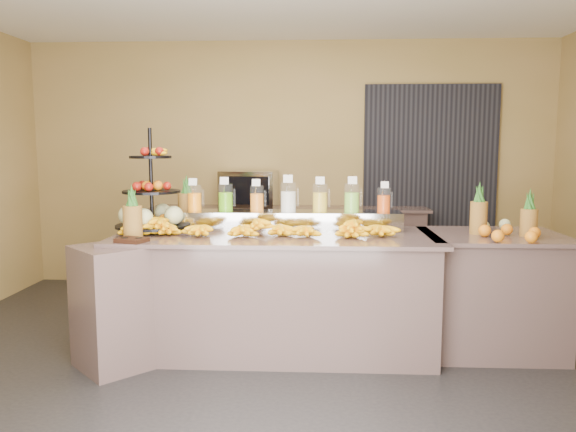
# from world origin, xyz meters

# --- Properties ---
(ground) EXTENTS (6.00, 6.00, 0.00)m
(ground) POSITION_xyz_m (0.00, 0.00, 0.00)
(ground) COLOR black
(ground) RESTS_ON ground
(room_envelope) EXTENTS (6.04, 5.02, 2.82)m
(room_envelope) POSITION_xyz_m (0.19, 0.79, 1.88)
(room_envelope) COLOR olive
(room_envelope) RESTS_ON ground
(buffet_counter) EXTENTS (2.75, 1.25, 0.93)m
(buffet_counter) POSITION_xyz_m (-0.12, 0.26, 0.47)
(buffet_counter) COLOR #886762
(buffet_counter) RESTS_ON ground
(right_counter) EXTENTS (1.08, 0.88, 0.93)m
(right_counter) POSITION_xyz_m (1.70, 0.40, 0.47)
(right_counter) COLOR #886762
(right_counter) RESTS_ON ground
(back_ledge) EXTENTS (3.10, 0.55, 0.93)m
(back_ledge) POSITION_xyz_m (0.00, 2.25, 0.47)
(back_ledge) COLOR #886762
(back_ledge) RESTS_ON ground
(pitcher_tray) EXTENTS (1.85, 0.30, 0.15)m
(pitcher_tray) POSITION_xyz_m (0.08, 0.58, 1.01)
(pitcher_tray) COLOR gray
(pitcher_tray) RESTS_ON buffet_counter
(juice_pitcher_orange_a) EXTENTS (0.12, 0.12, 0.28)m
(juice_pitcher_orange_a) POSITION_xyz_m (-0.70, 0.58, 1.18)
(juice_pitcher_orange_a) COLOR silver
(juice_pitcher_orange_a) RESTS_ON pitcher_tray
(juice_pitcher_green) EXTENTS (0.12, 0.13, 0.29)m
(juice_pitcher_green) POSITION_xyz_m (-0.44, 0.58, 1.18)
(juice_pitcher_green) COLOR silver
(juice_pitcher_green) RESTS_ON pitcher_tray
(juice_pitcher_orange_b) EXTENTS (0.11, 0.12, 0.28)m
(juice_pitcher_orange_b) POSITION_xyz_m (-0.18, 0.58, 1.17)
(juice_pitcher_orange_b) COLOR silver
(juice_pitcher_orange_b) RESTS_ON pitcher_tray
(juice_pitcher_milk) EXTENTS (0.13, 0.13, 0.31)m
(juice_pitcher_milk) POSITION_xyz_m (0.08, 0.58, 1.19)
(juice_pitcher_milk) COLOR silver
(juice_pitcher_milk) RESTS_ON pitcher_tray
(juice_pitcher_lemon) EXTENTS (0.12, 0.13, 0.30)m
(juice_pitcher_lemon) POSITION_xyz_m (0.34, 0.58, 1.18)
(juice_pitcher_lemon) COLOR silver
(juice_pitcher_lemon) RESTS_ON pitcher_tray
(juice_pitcher_lime) EXTENTS (0.13, 0.13, 0.30)m
(juice_pitcher_lime) POSITION_xyz_m (0.60, 0.58, 1.18)
(juice_pitcher_lime) COLOR silver
(juice_pitcher_lime) RESTS_ON pitcher_tray
(juice_pitcher_orange_c) EXTENTS (0.11, 0.11, 0.26)m
(juice_pitcher_orange_c) POSITION_xyz_m (0.86, 0.58, 1.17)
(juice_pitcher_orange_c) COLOR silver
(juice_pitcher_orange_c) RESTS_ON pitcher_tray
(banana_heap) EXTENTS (2.18, 0.20, 0.18)m
(banana_heap) POSITION_xyz_m (-0.13, 0.26, 1.00)
(banana_heap) COLOR yellow
(banana_heap) RESTS_ON buffet_counter
(fruit_stand) EXTENTS (0.66, 0.66, 0.83)m
(fruit_stand) POSITION_xyz_m (-0.97, 0.41, 1.14)
(fruit_stand) COLOR black
(fruit_stand) RESTS_ON buffet_counter
(condiment_caddy) EXTENTS (0.24, 0.21, 0.03)m
(condiment_caddy) POSITION_xyz_m (-1.01, -0.10, 0.95)
(condiment_caddy) COLOR black
(condiment_caddy) RESTS_ON buffet_counter
(pineapple_left_a) EXTENTS (0.14, 0.14, 0.40)m
(pineapple_left_a) POSITION_xyz_m (-1.06, 0.08, 1.08)
(pineapple_left_a) COLOR brown
(pineapple_left_a) RESTS_ON buffet_counter
(pineapple_left_b) EXTENTS (0.15, 0.15, 0.44)m
(pineapple_left_b) POSITION_xyz_m (-0.80, 0.72, 1.10)
(pineapple_left_b) COLOR brown
(pineapple_left_b) RESTS_ON buffet_counter
(right_fruit_pile) EXTENTS (0.48, 0.46, 0.25)m
(right_fruit_pile) POSITION_xyz_m (1.73, 0.25, 1.01)
(right_fruit_pile) COLOR brown
(right_fruit_pile) RESTS_ON right_counter
(oven_warmer) EXTENTS (0.64, 0.48, 0.41)m
(oven_warmer) POSITION_xyz_m (-0.45, 2.25, 1.13)
(oven_warmer) COLOR gray
(oven_warmer) RESTS_ON back_ledge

